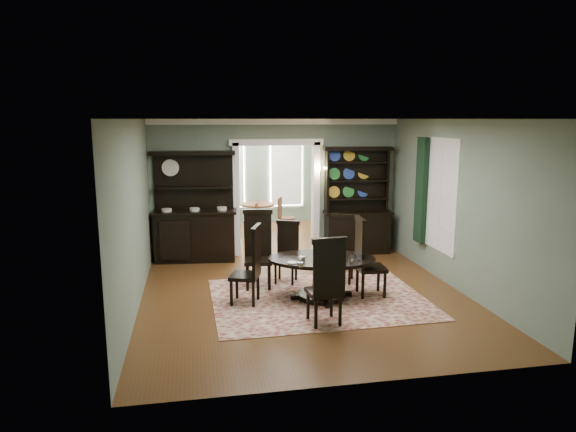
% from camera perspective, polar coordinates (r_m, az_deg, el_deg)
% --- Properties ---
extents(room, '(5.51, 6.01, 3.01)m').
position_cam_1_polar(room, '(8.56, 1.86, 1.16)').
color(room, '#5B3318').
rests_on(room, ground).
extents(parlor, '(3.51, 3.50, 3.01)m').
position_cam_1_polar(parlor, '(13.93, -2.99, 4.61)').
color(parlor, '#5B3318').
rests_on(parlor, ground).
extents(doorway_trim, '(2.08, 0.25, 2.57)m').
position_cam_1_polar(doorway_trim, '(11.43, -1.31, 3.79)').
color(doorway_trim, white).
rests_on(doorway_trim, floor).
extents(right_window, '(0.15, 1.47, 2.12)m').
position_cam_1_polar(right_window, '(10.28, 15.62, 2.51)').
color(right_window, white).
rests_on(right_window, wall_right).
extents(wall_sconce, '(0.27, 0.21, 0.21)m').
position_cam_1_polar(wall_sconce, '(11.44, 3.53, 5.15)').
color(wall_sconce, gold).
rests_on(wall_sconce, back_wall_right).
extents(rug, '(3.60, 2.81, 0.01)m').
position_cam_1_polar(rug, '(8.81, 3.42, -9.15)').
color(rug, maroon).
rests_on(rug, floor).
extents(dining_table, '(2.00, 1.98, 0.71)m').
position_cam_1_polar(dining_table, '(8.70, 3.75, -6.02)').
color(dining_table, black).
rests_on(dining_table, rug).
extents(centerpiece, '(1.24, 0.80, 0.20)m').
position_cam_1_polar(centerpiece, '(8.53, 4.12, -4.43)').
color(centerpiece, white).
rests_on(centerpiece, dining_table).
extents(chair_far_left, '(0.57, 0.55, 1.40)m').
position_cam_1_polar(chair_far_left, '(9.30, -3.35, -3.38)').
color(chair_far_left, black).
rests_on(chair_far_left, rug).
extents(chair_far_mid, '(0.55, 0.54, 1.15)m').
position_cam_1_polar(chair_far_mid, '(9.56, -0.10, -3.78)').
color(chair_far_mid, black).
rests_on(chair_far_mid, rug).
extents(chair_far_right, '(0.60, 0.59, 1.25)m').
position_cam_1_polar(chair_far_right, '(9.67, 6.11, -3.35)').
color(chair_far_right, black).
rests_on(chair_far_right, rug).
extents(chair_end_left, '(0.59, 0.61, 1.32)m').
position_cam_1_polar(chair_end_left, '(8.40, -4.12, -5.24)').
color(chair_end_left, black).
rests_on(chair_end_left, rug).
extents(chair_end_right, '(0.51, 0.54, 1.37)m').
position_cam_1_polar(chair_end_right, '(8.84, 8.55, -4.32)').
color(chair_end_right, black).
rests_on(chair_end_right, rug).
extents(chair_near, '(0.54, 0.51, 1.36)m').
position_cam_1_polar(chair_near, '(7.50, 4.35, -7.05)').
color(chair_near, black).
rests_on(chair_near, rug).
extents(sideboard, '(1.83, 0.80, 2.34)m').
position_cam_1_polar(sideboard, '(11.14, -10.30, -0.74)').
color(sideboard, black).
rests_on(sideboard, floor).
extents(welsh_dresser, '(1.57, 0.68, 2.39)m').
position_cam_1_polar(welsh_dresser, '(11.72, 7.67, 0.15)').
color(welsh_dresser, black).
rests_on(welsh_dresser, floor).
extents(parlor_table, '(0.88, 0.88, 0.82)m').
position_cam_1_polar(parlor_table, '(13.50, -3.40, 0.20)').
color(parlor_table, brown).
rests_on(parlor_table, parlor_floor).
extents(parlor_chair_left, '(0.42, 0.41, 0.91)m').
position_cam_1_polar(parlor_chair_left, '(13.11, -3.92, -0.33)').
color(parlor_chair_left, brown).
rests_on(parlor_chair_left, parlor_floor).
extents(parlor_chair_right, '(0.48, 0.47, 1.01)m').
position_cam_1_polar(parlor_chair_right, '(13.27, -0.41, 0.05)').
color(parlor_chair_right, brown).
rests_on(parlor_chair_right, parlor_floor).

